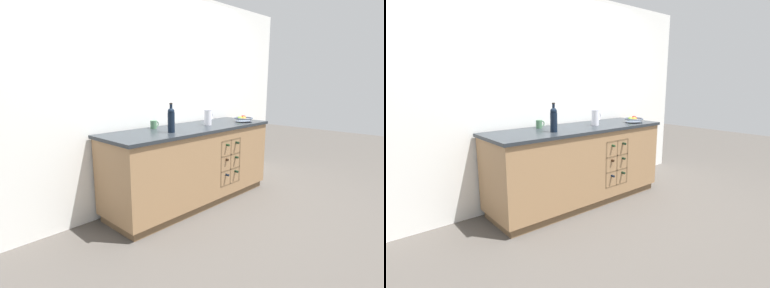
% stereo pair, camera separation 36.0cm
% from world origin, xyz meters
% --- Properties ---
extents(ground_plane, '(14.00, 14.00, 0.00)m').
position_xyz_m(ground_plane, '(0.00, 0.00, 0.00)').
color(ground_plane, '#4C4742').
extents(back_wall, '(4.63, 0.06, 2.55)m').
position_xyz_m(back_wall, '(0.00, 0.41, 1.27)').
color(back_wall, white).
rests_on(back_wall, ground_plane).
extents(kitchen_island, '(2.27, 0.74, 0.94)m').
position_xyz_m(kitchen_island, '(0.00, -0.00, 0.48)').
color(kitchen_island, brown).
rests_on(kitchen_island, ground_plane).
extents(fruit_bowl, '(0.25, 0.25, 0.08)m').
position_xyz_m(fruit_bowl, '(0.84, -0.15, 0.98)').
color(fruit_bowl, '#4C5666').
rests_on(fruit_bowl, kitchen_island).
extents(white_pitcher, '(0.15, 0.10, 0.19)m').
position_xyz_m(white_pitcher, '(0.26, -0.02, 1.04)').
color(white_pitcher, white).
rests_on(white_pitcher, kitchen_island).
extents(ceramic_mug, '(0.11, 0.07, 0.10)m').
position_xyz_m(ceramic_mug, '(-0.40, 0.22, 0.99)').
color(ceramic_mug, '#4C7A56').
rests_on(ceramic_mug, kitchen_island).
extents(standing_wine_bottle, '(0.08, 0.08, 0.31)m').
position_xyz_m(standing_wine_bottle, '(-0.43, -0.11, 1.08)').
color(standing_wine_bottle, black).
rests_on(standing_wine_bottle, kitchen_island).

